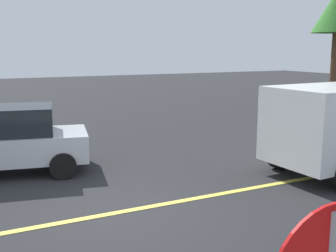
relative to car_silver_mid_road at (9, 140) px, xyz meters
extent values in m
plane|color=#262628|center=(1.42, -3.71, -0.84)|extent=(80.00, 80.00, 0.00)
cube|color=#E0D14C|center=(4.42, -3.71, -0.83)|extent=(28.00, 0.16, 0.01)
cylinder|color=black|center=(6.37, -2.75, -0.46)|extent=(0.77, 0.30, 0.76)
cube|color=#B7BABF|center=(-0.05, 0.01, -0.18)|extent=(4.21, 2.51, 0.68)
cube|color=black|center=(0.14, -0.03, 0.51)|extent=(2.16, 1.89, 0.68)
cylinder|color=black|center=(1.08, -1.12, -0.52)|extent=(0.67, 0.34, 0.64)
cylinder|color=black|center=(1.43, 0.61, -0.52)|extent=(0.67, 0.34, 0.64)
cylinder|color=#513823|center=(15.11, 3.59, 1.08)|extent=(0.35, 0.35, 3.84)
camera|label=1|loc=(-0.94, -10.86, 2.25)|focal=44.48mm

